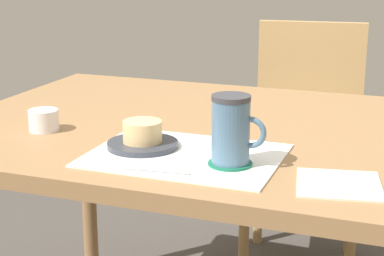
{
  "coord_description": "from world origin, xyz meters",
  "views": [
    {
      "loc": [
        0.48,
        -1.42,
        1.14
      ],
      "look_at": [
        0.04,
        -0.21,
        0.77
      ],
      "focal_mm": 60.0,
      "sensor_mm": 36.0,
      "label": 1
    }
  ],
  "objects_px": {
    "wooden_chair": "(306,137)",
    "coffee_mug": "(232,129)",
    "pastry_plate": "(143,145)",
    "pastry": "(142,131)",
    "sugar_bowl": "(44,120)",
    "dining_table": "(208,152)"
  },
  "relations": [
    {
      "from": "wooden_chair",
      "to": "coffee_mug",
      "type": "distance_m",
      "value": 1.12
    },
    {
      "from": "pastry_plate",
      "to": "pastry",
      "type": "distance_m",
      "value": 0.03
    },
    {
      "from": "pastry_plate",
      "to": "sugar_bowl",
      "type": "distance_m",
      "value": 0.28
    },
    {
      "from": "wooden_chair",
      "to": "sugar_bowl",
      "type": "bearing_deg",
      "value": 59.21
    },
    {
      "from": "pastry_plate",
      "to": "coffee_mug",
      "type": "xyz_separation_m",
      "value": [
        0.21,
        -0.04,
        0.07
      ]
    },
    {
      "from": "dining_table",
      "to": "coffee_mug",
      "type": "xyz_separation_m",
      "value": [
        0.14,
        -0.28,
        0.15
      ]
    },
    {
      "from": "wooden_chair",
      "to": "pastry",
      "type": "xyz_separation_m",
      "value": [
        -0.17,
        -1.03,
        0.29
      ]
    },
    {
      "from": "dining_table",
      "to": "wooden_chair",
      "type": "bearing_deg",
      "value": 82.8
    },
    {
      "from": "dining_table",
      "to": "pastry_plate",
      "type": "height_order",
      "value": "pastry_plate"
    },
    {
      "from": "dining_table",
      "to": "pastry",
      "type": "bearing_deg",
      "value": -106.0
    },
    {
      "from": "wooden_chair",
      "to": "sugar_bowl",
      "type": "xyz_separation_m",
      "value": [
        -0.44,
        -0.98,
        0.27
      ]
    },
    {
      "from": "dining_table",
      "to": "pastry",
      "type": "xyz_separation_m",
      "value": [
        -0.07,
        -0.23,
        0.11
      ]
    },
    {
      "from": "wooden_chair",
      "to": "coffee_mug",
      "type": "height_order",
      "value": "wooden_chair"
    },
    {
      "from": "dining_table",
      "to": "wooden_chair",
      "type": "distance_m",
      "value": 0.82
    },
    {
      "from": "dining_table",
      "to": "wooden_chair",
      "type": "height_order",
      "value": "wooden_chair"
    },
    {
      "from": "sugar_bowl",
      "to": "wooden_chair",
      "type": "bearing_deg",
      "value": 65.67
    },
    {
      "from": "wooden_chair",
      "to": "pastry",
      "type": "height_order",
      "value": "wooden_chair"
    },
    {
      "from": "sugar_bowl",
      "to": "dining_table",
      "type": "bearing_deg",
      "value": 28.11
    },
    {
      "from": "sugar_bowl",
      "to": "coffee_mug",
      "type": "bearing_deg",
      "value": -11.03
    },
    {
      "from": "pastry",
      "to": "dining_table",
      "type": "bearing_deg",
      "value": 74.0
    },
    {
      "from": "wooden_chair",
      "to": "dining_table",
      "type": "bearing_deg",
      "value": 76.33
    },
    {
      "from": "pastry_plate",
      "to": "pastry",
      "type": "relative_size",
      "value": 1.83
    }
  ]
}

